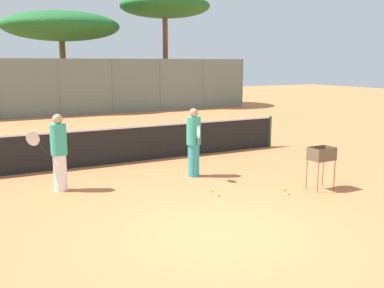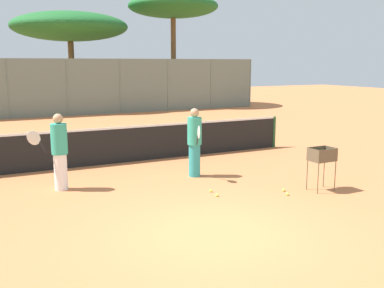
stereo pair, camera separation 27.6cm
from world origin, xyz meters
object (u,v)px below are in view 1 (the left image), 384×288
parked_car (116,96)px  tennis_net (106,145)px  player_white_outfit (194,142)px  ball_cart (322,157)px  player_red_cap (59,152)px

parked_car → tennis_net: bearing=-109.9°
tennis_net → player_white_outfit: player_white_outfit is taller
tennis_net → parked_car: (6.26, 17.30, 0.10)m
player_white_outfit → ball_cart: size_ratio=1.77×
player_white_outfit → parked_car: bearing=-177.0°
player_white_outfit → ball_cart: player_white_outfit is taller
player_red_cap → ball_cart: (5.31, -2.78, -0.15)m
player_white_outfit → player_red_cap: player_red_cap is taller
player_white_outfit → player_red_cap: 3.33m
player_white_outfit → player_red_cap: bearing=-78.8°
player_white_outfit → player_red_cap: (-3.32, 0.31, 0.00)m
ball_cart → player_white_outfit: bearing=128.8°
tennis_net → player_red_cap: (-1.78, -2.08, 0.35)m
ball_cart → parked_car: parked_car is taller
tennis_net → ball_cart: tennis_net is taller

